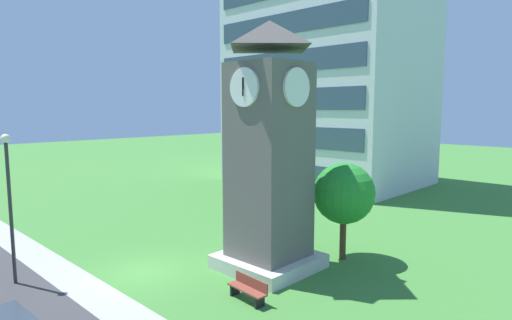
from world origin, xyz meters
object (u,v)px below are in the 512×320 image
(park_bench, at_px, (248,289))
(street_lamp, at_px, (9,193))
(clock_tower, at_px, (269,161))
(tree_streetside, at_px, (344,194))

(park_bench, relative_size, street_lamp, 0.30)
(clock_tower, bearing_deg, street_lamp, -126.57)
(street_lamp, bearing_deg, clock_tower, 53.43)
(clock_tower, relative_size, tree_streetside, 2.34)
(clock_tower, xyz_separation_m, street_lamp, (-6.39, -8.61, -1.09))
(clock_tower, height_order, park_bench, clock_tower)
(street_lamp, distance_m, tree_streetside, 14.47)
(park_bench, height_order, street_lamp, street_lamp)
(park_bench, xyz_separation_m, street_lamp, (-8.10, -5.58, 3.36))
(clock_tower, relative_size, park_bench, 5.97)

